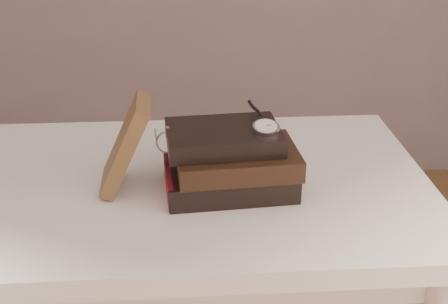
{
  "coord_description": "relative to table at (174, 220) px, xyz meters",
  "views": [
    {
      "loc": [
        0.04,
        -0.64,
        1.29
      ],
      "look_at": [
        0.1,
        0.31,
        0.82
      ],
      "focal_mm": 46.52,
      "sensor_mm": 36.0,
      "label": 1
    }
  ],
  "objects": [
    {
      "name": "eyeglasses",
      "position": [
        0.02,
        0.04,
        0.16
      ],
      "size": [
        0.11,
        0.12,
        0.05
      ],
      "color": "silver",
      "rests_on": "book_stack"
    },
    {
      "name": "journal",
      "position": [
        -0.08,
        -0.02,
        0.18
      ],
      "size": [
        0.11,
        0.12,
        0.18
      ],
      "primitive_type": "cube",
      "rotation": [
        0.0,
        0.44,
        0.04
      ],
      "color": "#49331C",
      "rests_on": "table"
    },
    {
      "name": "book_stack",
      "position": [
        0.11,
        -0.04,
        0.15
      ],
      "size": [
        0.25,
        0.18,
        0.12
      ],
      "color": "black",
      "rests_on": "table"
    },
    {
      "name": "table",
      "position": [
        0.0,
        0.0,
        0.0
      ],
      "size": [
        1.0,
        0.6,
        0.75
      ],
      "color": "white",
      "rests_on": "ground"
    },
    {
      "name": "pocket_watch",
      "position": [
        0.17,
        -0.04,
        0.22
      ],
      "size": [
        0.05,
        0.15,
        0.02
      ],
      "color": "silver",
      "rests_on": "book_stack"
    }
  ]
}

